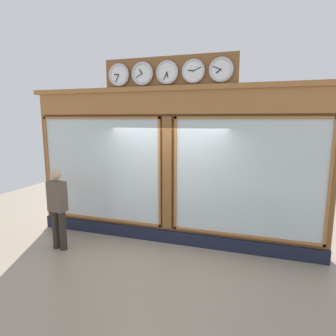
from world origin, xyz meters
name	(u,v)px	position (x,y,z in m)	size (l,w,h in m)	color
ground_plane	(101,328)	(0.00, 2.80, 0.00)	(14.00, 14.00, 0.00)	gray
shop_facade	(170,165)	(0.00, -0.12, 1.71)	(6.49, 0.42, 3.92)	brown
pedestrian	(58,206)	(2.05, 1.00, 0.93)	(0.39, 0.26, 1.69)	#312A24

